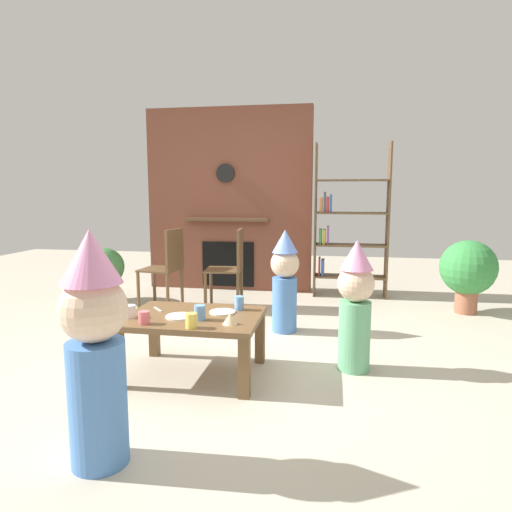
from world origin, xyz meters
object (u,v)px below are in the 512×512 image
at_px(paper_plate_front, 180,316).
at_px(dining_chair_middle, 232,264).
at_px(potted_plant_short, 105,270).
at_px(paper_cup_center, 200,313).
at_px(paper_cup_far_right, 130,311).
at_px(paper_cup_near_left, 191,321).
at_px(child_by_the_chairs, 285,278).
at_px(paper_cup_far_left, 239,303).
at_px(paper_cup_near_right, 144,318).
at_px(dining_chair_left, 167,263).
at_px(child_with_cone_hat, 95,343).
at_px(child_in_pink, 355,302).
at_px(paper_plate_rear, 222,312).
at_px(birthday_cake_slice, 230,319).
at_px(bookshelf, 345,226).
at_px(potted_plant_tall, 468,270).
at_px(coffee_table, 194,325).

bearing_deg(paper_plate_front, dining_chair_middle, 92.02).
bearing_deg(potted_plant_short, paper_plate_front, -50.86).
distance_m(paper_cup_center, paper_cup_far_right, 0.50).
height_order(paper_cup_near_left, child_by_the_chairs, child_by_the_chairs).
relative_size(paper_cup_far_left, paper_cup_far_right, 1.16).
xyz_separation_m(paper_cup_near_right, paper_cup_center, (0.34, 0.15, 0.01)).
bearing_deg(paper_cup_near_right, dining_chair_left, 106.73).
bearing_deg(child_with_cone_hat, paper_plate_front, 3.83).
xyz_separation_m(child_with_cone_hat, child_in_pink, (1.26, 1.40, -0.09)).
bearing_deg(paper_cup_far_left, paper_cup_near_right, -139.85).
height_order(paper_plate_rear, birthday_cake_slice, birthday_cake_slice).
relative_size(bookshelf, child_with_cone_hat, 1.66).
xyz_separation_m(bookshelf, paper_cup_near_right, (-1.37, -2.98, -0.41)).
bearing_deg(paper_cup_far_right, bookshelf, 61.82).
relative_size(paper_cup_center, child_by_the_chairs, 0.11).
distance_m(bookshelf, birthday_cake_slice, 3.03).
height_order(dining_chair_middle, potted_plant_tall, dining_chair_middle).
xyz_separation_m(paper_cup_near_left, child_in_pink, (1.06, 0.58, 0.02)).
bearing_deg(dining_chair_middle, paper_cup_near_right, 81.64).
xyz_separation_m(paper_cup_near_left, paper_cup_near_right, (-0.34, 0.03, -0.01)).
bearing_deg(child_in_pink, paper_plate_rear, -2.84).
bearing_deg(paper_cup_far_right, paper_plate_front, 11.23).
relative_size(paper_cup_near_right, paper_cup_far_left, 0.84).
relative_size(paper_cup_near_right, birthday_cake_slice, 0.86).
distance_m(paper_cup_far_left, paper_plate_front, 0.46).
height_order(paper_cup_center, paper_plate_rear, paper_cup_center).
bearing_deg(paper_cup_far_left, bookshelf, 71.92).
distance_m(paper_cup_far_right, dining_chair_middle, 2.03).
bearing_deg(paper_cup_near_right, paper_cup_center, 24.63).
height_order(paper_cup_near_left, paper_plate_front, paper_cup_near_left).
height_order(birthday_cake_slice, potted_plant_tall, potted_plant_tall).
distance_m(child_with_cone_hat, dining_chair_middle, 2.99).
bearing_deg(bookshelf, child_with_cone_hat, -107.91).
height_order(paper_plate_front, potted_plant_short, potted_plant_short).
relative_size(coffee_table, paper_cup_center, 9.20).
bearing_deg(dining_chair_left, paper_cup_far_left, 132.86).
bearing_deg(potted_plant_short, potted_plant_tall, 1.83).
distance_m(child_in_pink, potted_plant_tall, 2.23).
height_order(child_with_cone_hat, potted_plant_short, child_with_cone_hat).
relative_size(coffee_table, potted_plant_tall, 1.19).
height_order(paper_plate_front, birthday_cake_slice, birthday_cake_slice).
height_order(paper_cup_near_left, birthday_cake_slice, paper_cup_near_left).
xyz_separation_m(paper_cup_near_right, paper_plate_rear, (0.44, 0.36, -0.04)).
xyz_separation_m(coffee_table, paper_cup_near_right, (-0.26, -0.26, 0.11)).
bearing_deg(paper_plate_rear, paper_cup_center, -117.58).
height_order(paper_cup_near_left, paper_cup_near_right, paper_cup_near_left).
relative_size(bookshelf, potted_plant_tall, 2.38).
bearing_deg(paper_cup_center, paper_cup_far_left, 55.64).
distance_m(bookshelf, dining_chair_left, 2.23).
bearing_deg(paper_plate_front, paper_cup_center, -13.85).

